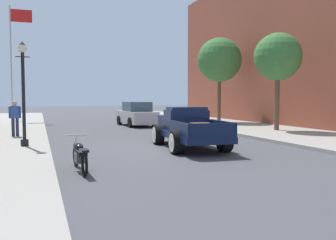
{
  "coord_description": "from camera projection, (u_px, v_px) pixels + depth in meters",
  "views": [
    {
      "loc": [
        -4.86,
        -13.07,
        1.95
      ],
      "look_at": [
        0.27,
        1.14,
        1.0
      ],
      "focal_mm": 38.38,
      "sensor_mm": 36.0,
      "label": 1
    }
  ],
  "objects": [
    {
      "name": "ground_plane",
      "position": [
        171.0,
        147.0,
        14.04
      ],
      "size": [
        140.0,
        140.0,
        0.0
      ],
      "primitive_type": "plane",
      "color": "#47474C"
    },
    {
      "name": "sidewalk_right",
      "position": [
        319.0,
        138.0,
        16.49
      ],
      "size": [
        5.5,
        64.0,
        0.15
      ],
      "primitive_type": "cube",
      "color": "#9E998E",
      "rests_on": "ground"
    },
    {
      "name": "building_right_storefront",
      "position": [
        336.0,
        46.0,
        26.6
      ],
      "size": [
        12.0,
        28.0,
        11.49
      ],
      "primitive_type": "cube",
      "color": "brown",
      "rests_on": "ground"
    },
    {
      "name": "hotrod_truck_navy",
      "position": [
        187.0,
        128.0,
        14.09
      ],
      "size": [
        2.45,
        5.03,
        1.58
      ],
      "color": "#0F1938",
      "rests_on": "ground"
    },
    {
      "name": "motorcycle_parked",
      "position": [
        80.0,
        155.0,
        9.45
      ],
      "size": [
        0.62,
        2.12,
        0.93
      ],
      "color": "black",
      "rests_on": "ground"
    },
    {
      "name": "car_background_silver",
      "position": [
        136.0,
        115.0,
        24.63
      ],
      "size": [
        2.08,
        4.4,
        1.65
      ],
      "color": "#B7B7BC",
      "rests_on": "ground"
    },
    {
      "name": "pedestrian_sidewalk_left",
      "position": [
        15.0,
        116.0,
        16.55
      ],
      "size": [
        0.53,
        0.22,
        1.65
      ],
      "color": "#232847",
      "rests_on": "sidewalk_left"
    },
    {
      "name": "street_lamp_near",
      "position": [
        23.0,
        86.0,
        13.19
      ],
      "size": [
        0.5,
        0.32,
        3.85
      ],
      "color": "black",
      "rests_on": "sidewalk_left"
    },
    {
      "name": "flagpole",
      "position": [
        14.0,
        50.0,
        28.76
      ],
      "size": [
        1.74,
        0.16,
        9.16
      ],
      "color": "#B2B2B7",
      "rests_on": "sidewalk_left"
    },
    {
      "name": "street_tree_nearest",
      "position": [
        278.0,
        57.0,
        19.66
      ],
      "size": [
        2.6,
        2.6,
        5.33
      ],
      "color": "brown",
      "rests_on": "sidewalk_right"
    },
    {
      "name": "street_tree_second",
      "position": [
        219.0,
        60.0,
        26.39
      ],
      "size": [
        3.24,
        3.24,
        6.18
      ],
      "color": "brown",
      "rests_on": "sidewalk_right"
    }
  ]
}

